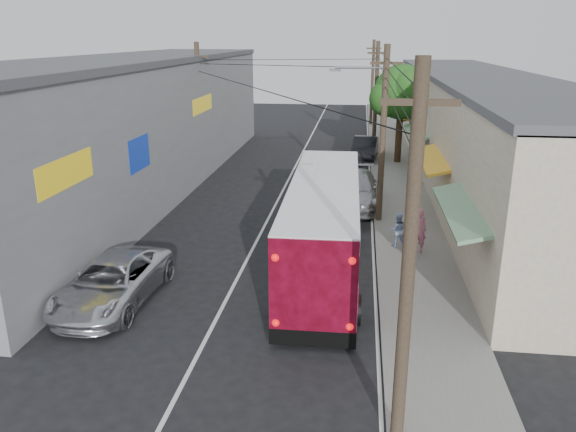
% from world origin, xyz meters
% --- Properties ---
extents(ground, '(120.00, 120.00, 0.00)m').
position_xyz_m(ground, '(0.00, 0.00, 0.00)').
color(ground, black).
rests_on(ground, ground).
extents(sidewalk, '(3.00, 80.00, 0.12)m').
position_xyz_m(sidewalk, '(6.50, 20.00, 0.06)').
color(sidewalk, slate).
rests_on(sidewalk, ground).
extents(building_right, '(7.09, 40.00, 6.25)m').
position_xyz_m(building_right, '(10.99, 22.00, 3.15)').
color(building_right, beige).
rests_on(building_right, ground).
extents(building_left, '(7.20, 36.00, 7.25)m').
position_xyz_m(building_left, '(-8.50, 18.00, 3.65)').
color(building_left, gray).
rests_on(building_left, ground).
extents(utility_poles, '(11.80, 45.28, 8.00)m').
position_xyz_m(utility_poles, '(3.13, 20.33, 4.13)').
color(utility_poles, '#473828').
rests_on(utility_poles, ground).
extents(street_tree, '(4.40, 4.00, 6.60)m').
position_xyz_m(street_tree, '(6.87, 26.02, 4.67)').
color(street_tree, '#3F2B19').
rests_on(street_tree, ground).
extents(coach_bus, '(2.83, 11.68, 3.35)m').
position_xyz_m(coach_bus, '(3.00, 7.15, 1.74)').
color(coach_bus, white).
rests_on(coach_bus, ground).
extents(jeepney, '(2.68, 5.46, 1.49)m').
position_xyz_m(jeepney, '(-3.57, 3.46, 0.75)').
color(jeepney, silver).
rests_on(jeepney, ground).
extents(parked_suv, '(2.50, 5.83, 1.67)m').
position_xyz_m(parked_suv, '(3.99, 15.63, 0.84)').
color(parked_suv, '#A8A7AF').
rests_on(parked_suv, ground).
extents(parked_car_mid, '(1.95, 4.40, 1.47)m').
position_xyz_m(parked_car_mid, '(3.80, 21.72, 0.74)').
color(parked_car_mid, '#27262B').
rests_on(parked_car_mid, ground).
extents(parked_car_far, '(2.03, 4.82, 1.55)m').
position_xyz_m(parked_car_far, '(4.60, 27.15, 0.77)').
color(parked_car_far, black).
rests_on(parked_car_far, ground).
extents(pedestrian_near, '(0.67, 0.45, 1.81)m').
position_xyz_m(pedestrian_near, '(6.60, 9.05, 1.03)').
color(pedestrian_near, '#CA6B8D').
rests_on(pedestrian_near, sidewalk).
extents(pedestrian_far, '(0.74, 0.60, 1.42)m').
position_xyz_m(pedestrian_far, '(5.84, 9.54, 0.83)').
color(pedestrian_far, '#9CB8E4').
rests_on(pedestrian_far, sidewalk).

